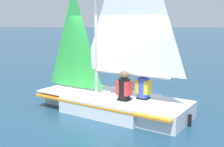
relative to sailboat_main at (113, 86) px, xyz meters
The scene contains 4 objects.
ground_plane 0.68m from the sailboat_main, 64.23° to the left, with size 260.00×260.00×0.00m, color navy.
sailboat_main is the anchor object (origin of this frame).
sailor_helm 0.48m from the sailboat_main, 139.11° to the right, with size 0.40×0.42×1.16m.
sailor_crew 0.80m from the sailboat_main, 100.81° to the right, with size 0.40×0.42×1.16m.
Camera 1 is at (-7.10, -0.91, 2.32)m, focal length 45.00 mm.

